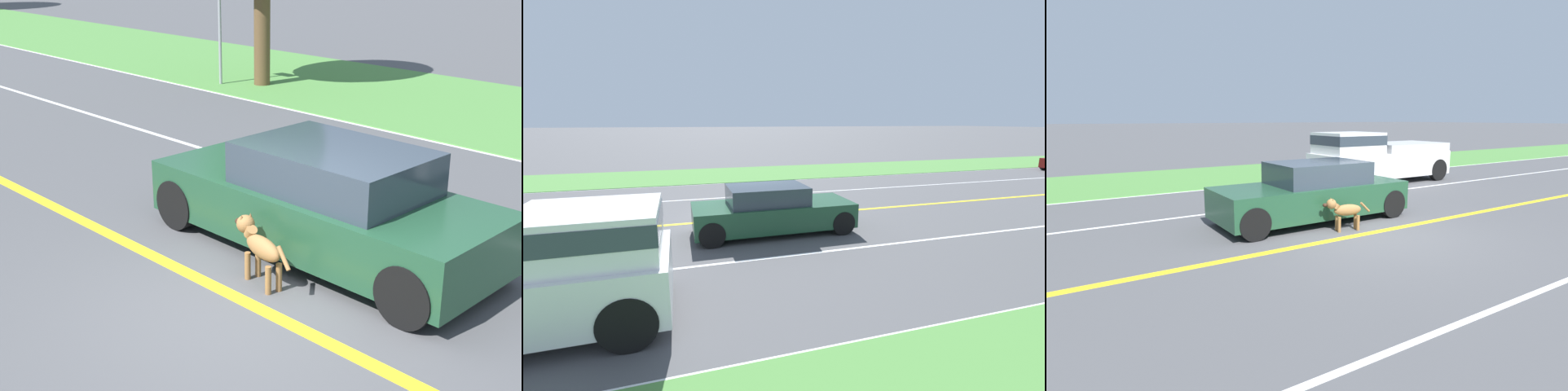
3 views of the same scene
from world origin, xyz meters
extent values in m
plane|color=#4C4C4F|center=(0.00, 0.00, 0.00)|extent=(400.00, 400.00, 0.00)
cube|color=yellow|center=(0.00, 0.00, 0.00)|extent=(0.18, 160.00, 0.01)
cube|color=white|center=(3.50, 0.00, 0.00)|extent=(0.10, 160.00, 0.01)
cube|color=#1E472D|center=(1.60, 0.48, 0.53)|extent=(1.76, 4.53, 0.68)
cube|color=#2D3842|center=(1.60, 0.29, 1.12)|extent=(1.51, 2.18, 0.51)
cylinder|color=black|center=(2.39, 2.30, 0.34)|extent=(0.22, 0.68, 0.68)
cylinder|color=black|center=(2.39, -1.35, 0.34)|extent=(0.22, 0.68, 0.68)
cylinder|color=black|center=(0.81, 2.30, 0.34)|extent=(0.22, 0.68, 0.68)
cylinder|color=black|center=(0.81, -1.35, 0.34)|extent=(0.22, 0.68, 0.68)
ellipsoid|color=olive|center=(0.42, 0.30, 0.45)|extent=(0.33, 0.66, 0.24)
cylinder|color=olive|center=(0.54, 0.50, 0.17)|extent=(0.07, 0.07, 0.33)
cylinder|color=olive|center=(0.44, 0.07, 0.17)|extent=(0.07, 0.07, 0.33)
cylinder|color=olive|center=(0.40, 0.53, 0.17)|extent=(0.07, 0.07, 0.33)
cylinder|color=olive|center=(0.30, 0.10, 0.17)|extent=(0.07, 0.07, 0.33)
cylinder|color=olive|center=(0.48, 0.56, 0.55)|extent=(0.16, 0.20, 0.17)
sphere|color=olive|center=(0.50, 0.67, 0.61)|extent=(0.25, 0.25, 0.21)
ellipsoid|color=#331E14|center=(0.54, 0.81, 0.60)|extent=(0.12, 0.12, 0.08)
cone|color=brown|center=(0.56, 0.64, 0.69)|extent=(0.08, 0.08, 0.10)
cone|color=brown|center=(0.44, 0.67, 0.69)|extent=(0.08, 0.08, 0.10)
cylinder|color=olive|center=(0.33, -0.10, 0.49)|extent=(0.10, 0.24, 0.23)
cylinder|color=brown|center=(8.47, 8.51, 1.62)|extent=(0.42, 0.42, 3.25)
cylinder|color=gray|center=(7.76, 9.33, 1.39)|extent=(0.08, 0.08, 2.77)
camera|label=1|loc=(-4.75, -4.95, 3.73)|focal=50.00mm
camera|label=2|loc=(11.00, -2.06, 3.16)|focal=24.00mm
camera|label=3|loc=(-6.29, 5.51, 2.38)|focal=28.00mm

